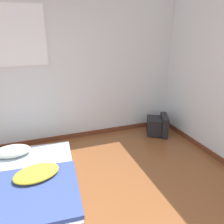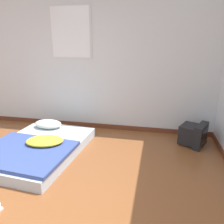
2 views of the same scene
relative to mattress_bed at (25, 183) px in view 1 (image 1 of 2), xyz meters
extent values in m
cube|color=silver|center=(0.31, 1.27, 1.19)|extent=(7.48, 0.06, 2.60)
cube|color=brown|center=(0.31, 1.23, -0.06)|extent=(7.48, 0.02, 0.09)
cube|color=silver|center=(0.16, 1.23, 1.74)|extent=(0.81, 0.01, 0.97)
cube|color=white|center=(0.16, 1.23, 1.74)|extent=(0.74, 0.01, 0.90)
cube|color=silver|center=(0.00, 0.01, -0.03)|extent=(1.39, 1.83, 0.16)
ellipsoid|color=silver|center=(-0.16, 0.68, 0.12)|extent=(0.55, 0.38, 0.14)
cube|color=#384C93|center=(-0.02, -0.31, 0.07)|extent=(1.35, 1.11, 0.05)
ellipsoid|color=yellow|center=(0.16, -0.04, 0.14)|extent=(0.63, 0.50, 0.11)
cube|color=black|center=(2.37, 0.86, 0.07)|extent=(0.40, 0.44, 0.31)
cube|color=black|center=(2.54, 0.78, 0.09)|extent=(0.29, 0.45, 0.39)
cube|color=black|center=(2.60, 0.75, 0.09)|extent=(0.16, 0.33, 0.28)
camera|label=1|loc=(0.26, -2.52, 1.82)|focal=35.00mm
camera|label=2|loc=(1.78, -2.79, 1.58)|focal=35.00mm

